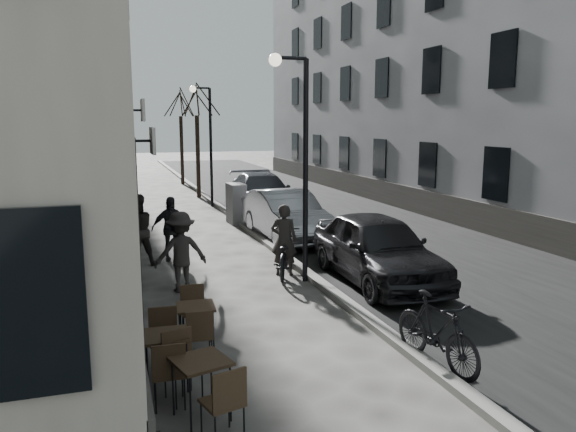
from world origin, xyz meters
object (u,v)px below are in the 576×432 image
bistro_set_b (166,355)px  utility_cabinet (236,204)px  tree_near (196,99)px  car_mid (286,215)px  pedestrian_mid (181,252)px  bistro_set_a (201,383)px  car_far (261,193)px  pedestrian_near (137,230)px  pedestrian_far (171,228)px  streetlamp_far (207,133)px  moped (437,331)px  streetlamp_near (298,144)px  tree_far (180,103)px  bistro_set_c (196,322)px  sign_board (142,417)px  bicycle (284,253)px  car_near (378,248)px

bistro_set_b → utility_cabinet: utility_cabinet is taller
tree_near → car_mid: (1.10, -10.41, -3.91)m
pedestrian_mid → bistro_set_b: bearing=74.4°
bistro_set_a → car_far: car_far is taller
pedestrian_near → pedestrian_far: 0.96m
streetlamp_far → moped: streetlamp_far is taller
car_mid → moped: bearing=-96.9°
streetlamp_near → tree_far: tree_far is taller
streetlamp_far → car_mid: (1.17, -7.41, -2.40)m
pedestrian_mid → moped: pedestrian_mid is taller
streetlamp_near → tree_near: (0.07, 15.00, 1.50)m
moped → bistro_set_c: bearing=144.3°
pedestrian_far → car_far: bearing=55.8°
tree_near → pedestrian_far: tree_near is taller
streetlamp_far → moped: 17.12m
utility_cabinet → moped: (0.25, -12.58, -0.17)m
tree_far → pedestrian_near: 19.11m
streetlamp_far → pedestrian_mid: bearing=-102.5°
bistro_set_c → pedestrian_near: 5.79m
bistro_set_c → sign_board: (-1.01, -2.65, -0.05)m
streetlamp_near → sign_board: streetlamp_near is taller
tree_near → bistro_set_c: bearing=-99.1°
streetlamp_near → streetlamp_far: same height
tree_near → car_mid: bearing=-84.0°
pedestrian_mid → car_far: bearing=-120.1°
bistro_set_a → pedestrian_mid: 5.46m
pedestrian_near → car_far: pedestrian_near is taller
sign_board → bicycle: size_ratio=0.49×
moped → streetlamp_near: bearing=88.2°
bistro_set_b → bistro_set_c: bistro_set_b is taller
tree_far → bistro_set_c: (-2.89, -24.15, -4.21)m
bistro_set_b → pedestrian_near: bearing=92.6°
tree_near → pedestrian_mid: 15.62m
car_near → moped: 4.57m
utility_cabinet → bistro_set_b: bearing=-110.6°
tree_near → tree_far: same height
tree_far → bistro_set_c: size_ratio=3.79×
pedestrian_near → car_far: (5.28, 7.45, -0.16)m
bistro_set_a → tree_far: bearing=67.2°
pedestrian_mid → car_mid: 5.90m
pedestrian_far → streetlamp_far: bearing=71.9°
sign_board → pedestrian_mid: size_ratio=0.57×
car_mid → tree_near: bearing=93.1°
streetlamp_near → bistro_set_b: (-3.41, -4.33, -2.69)m
bistro_set_a → sign_board: (-0.75, -0.47, -0.07)m
streetlamp_near → bistro_set_b: 6.14m
pedestrian_mid → pedestrian_far: 2.87m
car_mid → sign_board: bearing=-118.7°
pedestrian_near → pedestrian_mid: pedestrian_near is taller
bistro_set_a → bistro_set_b: bearing=92.0°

